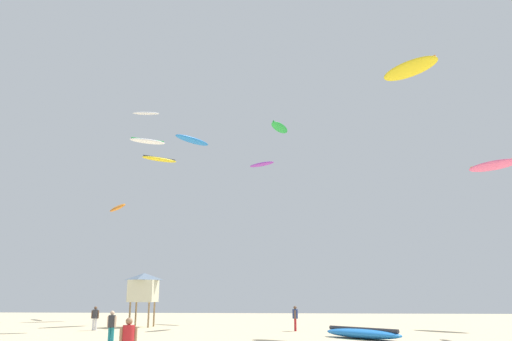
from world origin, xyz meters
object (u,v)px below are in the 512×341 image
Objects in this scene: person_right at (112,324)px; kite_aloft_9 at (117,208)px; lifeguard_tower at (143,287)px; kite_aloft_3 at (148,141)px; kite_aloft_6 at (192,140)px; kite_aloft_7 at (146,113)px; person_left at (295,316)px; person_midground at (95,316)px; kite_aloft_5 at (280,128)px; kite_aloft_0 at (262,164)px; kite_grounded_near at (362,333)px; person_foreground at (128,341)px; kite_aloft_4 at (159,159)px; kite_aloft_1 at (410,69)px; kite_aloft_2 at (493,165)px.

kite_aloft_9 is (-10.82, 28.76, 11.10)m from person_right.
kite_aloft_3 reaches higher than lifeguard_tower.
kite_aloft_7 is at bearing 132.51° from kite_aloft_6.
person_left is 13.93m from person_right.
kite_aloft_5 reaches higher than person_midground.
person_right is 0.55× the size of kite_aloft_0.
kite_aloft_5 is 9.32m from kite_aloft_6.
kite_grounded_near is 1.16× the size of kite_aloft_9.
person_right is 17.52m from kite_aloft_3.
person_foreground is at bearing 37.64° from person_right.
kite_aloft_0 is at bearing -20.81° from kite_aloft_9.
kite_aloft_4 is 1.23× the size of kite_aloft_7.
kite_aloft_1 is at bearing -14.22° from person_left.
person_midground is 0.52× the size of kite_aloft_7.
kite_aloft_4 is at bearing 125.40° from kite_aloft_6.
kite_aloft_6 is at bearing -41.97° from kite_aloft_9.
kite_aloft_2 is 17.84m from kite_aloft_5.
person_left is 0.53× the size of kite_aloft_7.
kite_aloft_0 is 0.72× the size of kite_aloft_9.
kite_grounded_near is at bearing -114.06° from person_midground.
kite_aloft_1 reaches higher than person_foreground.
person_foreground reaches higher than person_midground.
kite_aloft_1 is (4.67, 3.81, 17.87)m from kite_grounded_near.
lifeguard_tower reaches higher than kite_grounded_near.
kite_aloft_2 is at bearing 8.20° from kite_aloft_3.
kite_aloft_6 is (5.28, -7.42, -0.23)m from kite_aloft_4.
person_foreground is 25.01m from lifeguard_tower.
kite_aloft_9 reaches higher than person_foreground.
kite_aloft_6 is at bearing 77.79° from kite_aloft_3.
person_foreground is 0.40× the size of kite_aloft_6.
kite_grounded_near is 20.72m from kite_aloft_2.
kite_aloft_4 is (-2.87, 12.69, 14.03)m from lifeguard_tower.
kite_aloft_6 is at bearing -16.08° from person_foreground.
person_right is at bearing -160.11° from person_midground.
kite_aloft_0 is 7.18m from kite_aloft_5.
kite_aloft_1 is at bearing -38.53° from kite_aloft_5.
kite_aloft_6 is at bearing 138.89° from person_left.
kite_aloft_4 is at bearing 141.24° from kite_aloft_1.
person_left is 16.54m from kite_aloft_5.
kite_aloft_9 is at bearing 139.36° from person_left.
kite_aloft_7 reaches higher than kite_aloft_9.
kite_aloft_4 is (-18.81, 22.66, 16.79)m from kite_grounded_near.
kite_aloft_6 is (-13.53, 15.23, 16.56)m from kite_grounded_near.
kite_aloft_7 is at bearing -7.30° from person_foreground.
kite_aloft_4 is at bearing -9.93° from person_foreground.
kite_aloft_6 is (1.78, 8.20, 2.59)m from kite_aloft_3.
kite_aloft_6 reaches higher than kite_aloft_0.
kite_aloft_6 is 1.33× the size of kite_aloft_7.
person_foreground is at bearing -98.80° from kite_aloft_5.
kite_aloft_3 is at bearing -154.51° from person_right.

